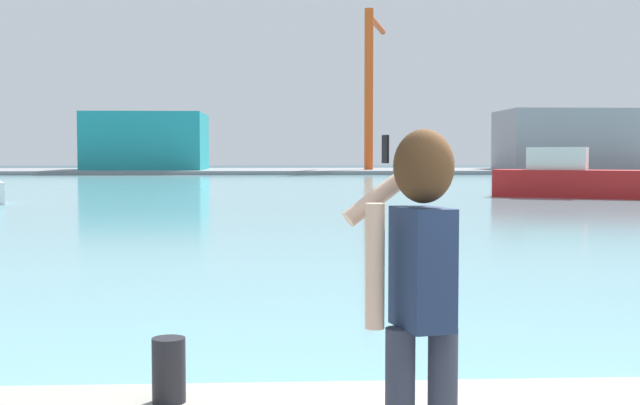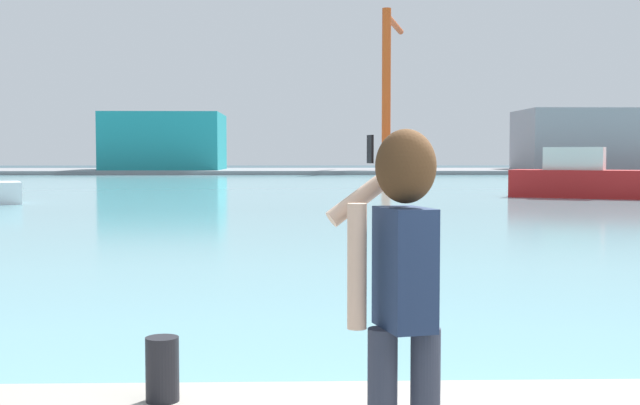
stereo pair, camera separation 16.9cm
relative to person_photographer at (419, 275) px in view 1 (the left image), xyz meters
name	(u,v)px [view 1 (the left image)]	position (x,y,z in m)	size (l,w,h in m)	color
ground_plane	(306,187)	(1.19, 50.07, -1.55)	(220.00, 220.00, 0.00)	#334751
harbor_water	(305,186)	(1.19, 52.07, -1.54)	(140.00, 100.00, 0.02)	#6BA8B2
far_shore_dock	(293,171)	(1.19, 92.07, -1.34)	(140.00, 20.00, 0.43)	gray
person_photographer	(419,275)	(0.00, 0.00, 0.00)	(0.54, 0.54, 1.74)	#2D3342
harbor_bollard	(169,370)	(-1.37, 1.63, -0.85)	(0.22, 0.22, 0.43)	black
boat_moored_2	(575,179)	(13.86, 36.04, -0.64)	(8.17, 5.44, 2.46)	#B21919
warehouse_left	(147,142)	(-15.34, 90.97, 2.04)	(12.89, 11.70, 6.32)	teal
warehouse_right	(572,140)	(34.03, 92.34, 2.33)	(16.48, 10.88, 6.89)	gray
port_crane	(371,72)	(10.00, 90.78, 9.95)	(3.95, 12.73, 17.96)	#D84C19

